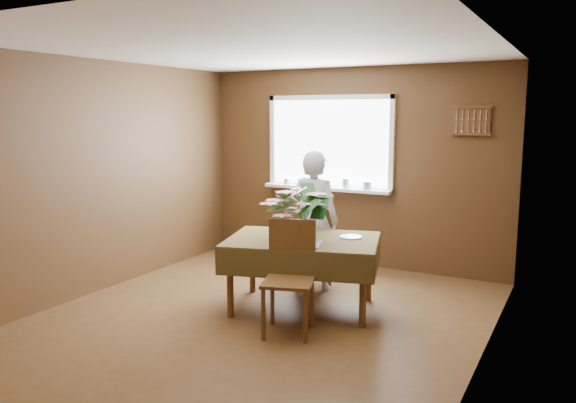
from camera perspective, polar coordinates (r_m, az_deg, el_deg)
The scene contains 15 objects.
floor at distance 5.46m, azimuth -2.79°, elevation -11.75°, with size 4.50×4.50×0.00m, color #4F341B.
ceiling at distance 5.14m, azimuth -3.01°, elevation 15.31°, with size 4.50×4.50×0.00m, color white.
wall_back at distance 7.16m, azimuth 6.47°, elevation 3.44°, with size 4.00×4.00×0.00m, color brown.
wall_front at distance 3.46m, azimuth -22.58°, elevation -3.06°, with size 4.00×4.00×0.00m, color brown.
wall_left at distance 6.42m, azimuth -18.39°, elevation 2.41°, with size 4.50×4.50×0.00m, color brown.
wall_right at distance 4.47m, azimuth 19.62°, elevation -0.31°, with size 4.50×4.50×0.00m, color brown.
window_assembly at distance 7.22m, azimuth 4.16°, elevation 4.34°, with size 1.72×0.20×1.22m.
spoon_rack at distance 6.70m, azimuth 18.15°, elevation 7.82°, with size 0.44×0.05×0.33m.
dining_table at distance 5.54m, azimuth 1.50°, elevation -4.64°, with size 1.69×1.37×0.72m.
chair_far at distance 6.34m, azimuth 2.62°, elevation -3.50°, with size 0.57×0.57×1.05m.
chair_near at distance 5.01m, azimuth 0.20°, elevation -7.16°, with size 0.54×0.54×1.00m.
seated_woman at distance 6.16m, azimuth 2.65°, elevation -1.92°, with size 0.56×0.37×1.54m, color white.
flower_bouquet at distance 5.24m, azimuth 0.97°, elevation -0.81°, with size 0.59×0.59×0.50m.
side_plate at distance 5.60m, azimuth 6.42°, elevation -3.60°, with size 0.21×0.21×0.01m, color white.
table_knife at distance 5.29m, azimuth 2.61°, elevation -4.25°, with size 0.02×0.25×0.00m, color silver.
Camera 1 is at (2.65, -4.37, 1.93)m, focal length 35.00 mm.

